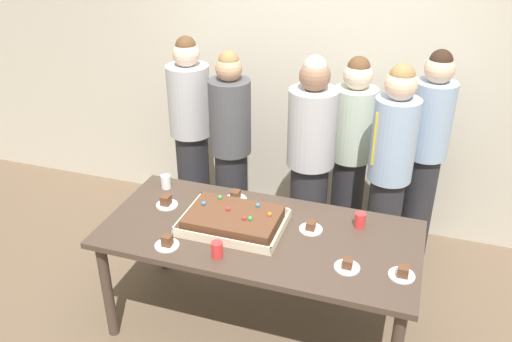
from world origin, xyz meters
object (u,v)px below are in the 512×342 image
plated_slice_center_front (166,202)px  person_striped_tie_right (231,148)px  person_green_shirt_behind (389,174)px  person_left_edge_reaching (351,153)px  party_table (259,243)px  drink_cup_middle (360,220)px  person_far_right_suit (191,132)px  plated_slice_center_back (311,228)px  drink_cup_far_end (166,182)px  person_back_corner (425,155)px  drink_cup_nearest (217,250)px  plated_slice_far_right (402,273)px  person_serving_front (310,164)px  plated_slice_near_left (236,197)px  plated_slice_far_left (347,266)px  plated_slice_near_right (167,243)px  sheet_cake (233,220)px

plated_slice_center_front → person_striped_tie_right: 0.86m
person_green_shirt_behind → person_left_edge_reaching: bearing=-90.5°
party_table → plated_slice_center_front: 0.72m
drink_cup_middle → person_far_right_suit: bearing=151.8°
plated_slice_center_front → plated_slice_center_back: (1.01, 0.02, -0.01)m
party_table → plated_slice_center_front: (-0.70, 0.10, 0.11)m
party_table → person_left_edge_reaching: 1.25m
drink_cup_far_end → person_back_corner: size_ratio=0.06×
person_green_shirt_behind → drink_cup_nearest: bearing=10.5°
person_back_corner → plated_slice_far_right: bearing=41.5°
plated_slice_center_front → person_serving_front: person_serving_front is taller
person_serving_front → person_back_corner: person_back_corner is taller
party_table → plated_slice_near_left: bearing=130.7°
plated_slice_far_left → drink_cup_nearest: (-0.75, -0.13, 0.03)m
drink_cup_middle → person_back_corner: person_back_corner is taller
plated_slice_far_left → plated_slice_far_right: plated_slice_far_right is taller
person_green_shirt_behind → plated_slice_center_front: bearing=-15.4°
plated_slice_far_right → person_green_shirt_behind: person_green_shirt_behind is taller
party_table → plated_slice_near_right: plated_slice_near_right is taller
sheet_cake → person_serving_front: (0.31, 0.80, 0.06)m
plated_slice_near_right → plated_slice_center_front: plated_slice_near_right is taller
party_table → person_back_corner: bearing=51.7°
plated_slice_far_left → plated_slice_center_back: size_ratio=1.00×
plated_slice_center_back → plated_slice_near_left: bearing=160.9°
party_table → sheet_cake: (-0.18, 0.01, 0.13)m
party_table → plated_slice_near_right: (-0.48, -0.32, 0.11)m
sheet_cake → plated_slice_center_front: 0.53m
plated_slice_center_front → drink_cup_far_end: size_ratio=1.50×
party_table → drink_cup_far_end: drink_cup_far_end is taller
plated_slice_far_right → person_left_edge_reaching: bearing=111.0°
sheet_cake → plated_slice_near_left: bearing=107.7°
plated_slice_center_back → person_green_shirt_behind: person_green_shirt_behind is taller
sheet_cake → drink_cup_far_end: 0.71m
drink_cup_far_end → person_serving_front: size_ratio=0.06×
drink_cup_nearest → person_green_shirt_behind: bearing=52.4°
plated_slice_center_back → person_far_right_suit: bearing=142.6°
plated_slice_center_back → person_left_edge_reaching: (0.07, 1.06, 0.05)m
plated_slice_near_left → person_back_corner: 1.50m
party_table → drink_cup_far_end: bearing=158.5°
plated_slice_far_left → person_far_right_suit: person_far_right_suit is taller
plated_slice_far_left → drink_cup_middle: bearing=89.7°
person_serving_front → person_far_right_suit: (-1.10, 0.29, -0.01)m
plated_slice_near_right → plated_slice_center_front: bearing=117.3°
drink_cup_nearest → plated_slice_center_back: bearing=43.8°
plated_slice_far_right → plated_slice_near_right: bearing=-173.5°
party_table → person_serving_front: (0.14, 0.81, 0.19)m
plated_slice_far_left → drink_cup_nearest: drink_cup_nearest is taller
plated_slice_far_right → person_back_corner: (0.04, 1.36, 0.11)m
plated_slice_far_right → person_serving_front: bearing=128.0°
plated_slice_far_right → person_far_right_suit: size_ratio=0.09×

